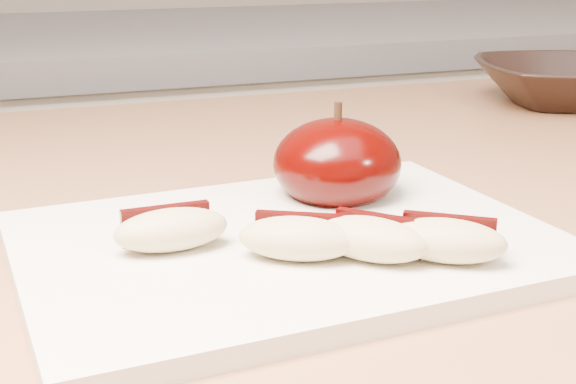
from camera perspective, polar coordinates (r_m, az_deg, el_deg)
name	(u,v)px	position (r m, az deg, el deg)	size (l,w,h in m)	color
back_cabinet	(140,313)	(1.37, -10.50, -8.48)	(2.40, 0.62, 0.94)	silver
cutting_board	(288,245)	(0.44, 0.00, -3.81)	(0.29, 0.21, 0.01)	silver
apple_half	(337,163)	(0.50, 3.51, 2.05)	(0.09, 0.09, 0.07)	black
apple_wedge_a	(171,229)	(0.42, -8.34, -2.62)	(0.06, 0.03, 0.02)	tan
apple_wedge_b	(298,238)	(0.40, 0.70, -3.26)	(0.07, 0.06, 0.02)	tan
apple_wedge_c	(372,238)	(0.41, 5.97, -3.29)	(0.06, 0.06, 0.02)	tan
apple_wedge_d	(447,240)	(0.41, 11.21, -3.35)	(0.07, 0.06, 0.02)	tan
bowl	(567,83)	(0.89, 19.22, 7.36)	(0.18, 0.18, 0.05)	black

